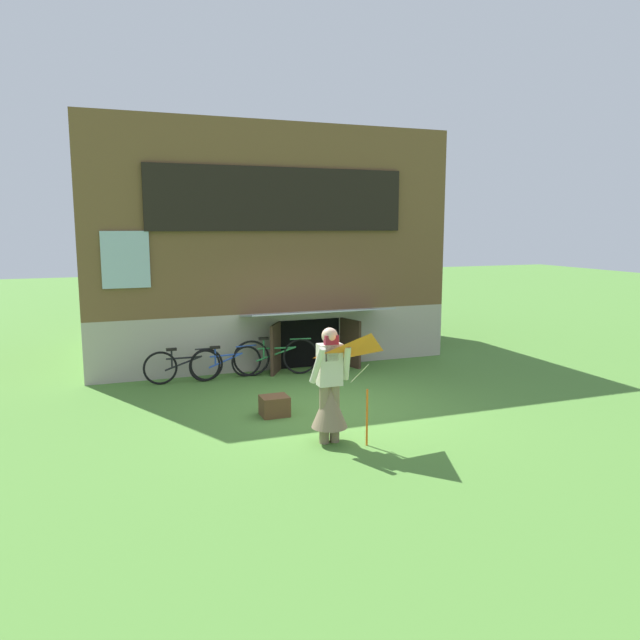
{
  "coord_description": "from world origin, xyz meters",
  "views": [
    {
      "loc": [
        -3.79,
        -9.38,
        3.09
      ],
      "look_at": [
        -0.02,
        0.56,
        1.43
      ],
      "focal_mm": 34.21,
      "sensor_mm": 36.0,
      "label": 1
    }
  ],
  "objects_px": {
    "bicycle_blue": "(226,363)",
    "person": "(330,395)",
    "kite": "(371,361)",
    "wooden_crate": "(275,406)",
    "bicycle_green": "(276,357)",
    "bicycle_black": "(183,366)"
  },
  "relations": [
    {
      "from": "person",
      "to": "bicycle_green",
      "type": "bearing_deg",
      "value": 99.93
    },
    {
      "from": "bicycle_blue",
      "to": "wooden_crate",
      "type": "xyz_separation_m",
      "value": [
        0.23,
        -2.66,
        -0.18
      ]
    },
    {
      "from": "kite",
      "to": "bicycle_green",
      "type": "relative_size",
      "value": 0.87
    },
    {
      "from": "bicycle_green",
      "to": "bicycle_black",
      "type": "height_order",
      "value": "bicycle_green"
    },
    {
      "from": "bicycle_blue",
      "to": "person",
      "type": "bearing_deg",
      "value": -88.07
    },
    {
      "from": "person",
      "to": "bicycle_black",
      "type": "xyz_separation_m",
      "value": [
        -1.46,
        4.15,
        -0.36
      ]
    },
    {
      "from": "kite",
      "to": "bicycle_blue",
      "type": "height_order",
      "value": "kite"
    },
    {
      "from": "kite",
      "to": "bicycle_blue",
      "type": "relative_size",
      "value": 1.01
    },
    {
      "from": "person",
      "to": "wooden_crate",
      "type": "bearing_deg",
      "value": 120.37
    },
    {
      "from": "bicycle_green",
      "to": "bicycle_blue",
      "type": "distance_m",
      "value": 1.05
    },
    {
      "from": "bicycle_blue",
      "to": "bicycle_black",
      "type": "distance_m",
      "value": 0.84
    },
    {
      "from": "person",
      "to": "bicycle_blue",
      "type": "height_order",
      "value": "person"
    },
    {
      "from": "kite",
      "to": "wooden_crate",
      "type": "height_order",
      "value": "kite"
    },
    {
      "from": "person",
      "to": "bicycle_blue",
      "type": "distance_m",
      "value": 4.21
    },
    {
      "from": "person",
      "to": "wooden_crate",
      "type": "relative_size",
      "value": 3.74
    },
    {
      "from": "bicycle_green",
      "to": "wooden_crate",
      "type": "distance_m",
      "value": 2.75
    },
    {
      "from": "bicycle_green",
      "to": "bicycle_blue",
      "type": "xyz_separation_m",
      "value": [
        -1.05,
        0.04,
        -0.05
      ]
    },
    {
      "from": "kite",
      "to": "bicycle_green",
      "type": "height_order",
      "value": "kite"
    },
    {
      "from": "wooden_crate",
      "to": "bicycle_black",
      "type": "bearing_deg",
      "value": 112.01
    },
    {
      "from": "person",
      "to": "kite",
      "type": "bearing_deg",
      "value": -39.25
    },
    {
      "from": "kite",
      "to": "wooden_crate",
      "type": "xyz_separation_m",
      "value": [
        -0.76,
        2.03,
        -1.12
      ]
    },
    {
      "from": "kite",
      "to": "bicycle_green",
      "type": "xyz_separation_m",
      "value": [
        0.05,
        4.65,
        -0.89
      ]
    }
  ]
}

